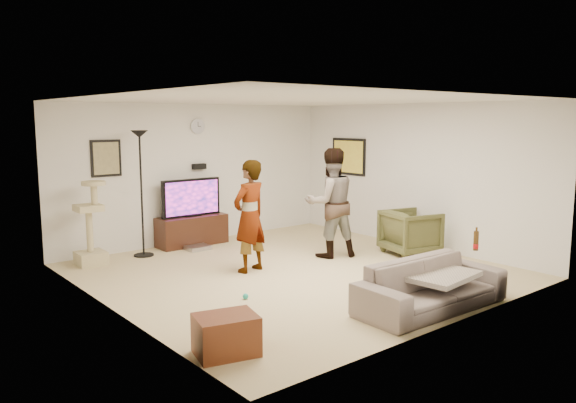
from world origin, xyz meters
TOP-DOWN VIEW (x-y plane):
  - floor at (0.00, 0.00)m, footprint 5.50×5.50m
  - ceiling at (0.00, 0.00)m, footprint 5.50×5.50m
  - wall_back at (0.00, 2.75)m, footprint 5.50×0.04m
  - wall_front at (0.00, -2.75)m, footprint 5.50×0.04m
  - wall_left at (-2.75, 0.00)m, footprint 0.04×5.50m
  - wall_right at (2.75, 0.00)m, footprint 0.04×5.50m
  - wall_clock at (0.00, 2.72)m, footprint 0.26×0.04m
  - wall_speaker at (0.00, 2.69)m, footprint 0.25×0.10m
  - picture_back at (-1.70, 2.73)m, footprint 0.42×0.03m
  - picture_right at (2.73, 1.60)m, footprint 0.03×0.78m
  - tv_stand at (-0.28, 2.50)m, footprint 1.26×0.45m
  - console_box at (-0.40, 2.11)m, footprint 0.40×0.30m
  - tv at (-0.28, 2.50)m, footprint 1.12×0.08m
  - tv_screen at (-0.28, 2.46)m, footprint 1.03×0.01m
  - floor_lamp at (-1.31, 2.30)m, footprint 0.32×0.32m
  - cat_tree at (-2.18, 2.29)m, footprint 0.43×0.43m
  - person_left at (-0.50, 0.42)m, footprint 0.67×0.51m
  - person_right at (1.04, 0.33)m, footprint 1.04×0.92m
  - sofa at (0.19, -2.30)m, footprint 1.99×0.84m
  - throw_blanket at (0.32, -2.30)m, footprint 0.98×0.80m
  - beer_bottle at (1.09, -2.30)m, footprint 0.06×0.06m
  - armchair at (2.19, -0.39)m, footprint 0.98×0.97m
  - side_table at (-2.40, -1.86)m, footprint 0.67×0.56m
  - toy_ball at (-1.31, -0.62)m, footprint 0.07×0.07m

SIDE VIEW (x-z plane):
  - floor at x=0.00m, z-range -0.02..0.00m
  - console_box at x=-0.40m, z-range 0.00..0.07m
  - toy_ball at x=-1.31m, z-range 0.00..0.07m
  - side_table at x=-2.40m, z-range 0.00..0.38m
  - tv_stand at x=-0.28m, z-range 0.00..0.52m
  - sofa at x=0.19m, z-range 0.00..0.57m
  - armchair at x=2.19m, z-range 0.00..0.74m
  - throw_blanket at x=0.32m, z-range 0.36..0.42m
  - cat_tree at x=-2.18m, z-range 0.00..1.30m
  - beer_bottle at x=1.09m, z-range 0.57..0.82m
  - person_left at x=-0.50m, z-range 0.00..1.65m
  - tv at x=-0.28m, z-range 0.52..1.19m
  - tv_screen at x=-0.28m, z-range 0.56..1.15m
  - person_right at x=1.04m, z-range 0.00..1.77m
  - floor_lamp at x=-1.31m, z-range 0.00..2.05m
  - wall_back at x=0.00m, z-range 0.00..2.50m
  - wall_front at x=0.00m, z-range 0.00..2.50m
  - wall_left at x=-2.75m, z-range 0.00..2.50m
  - wall_right at x=2.75m, z-range 0.00..2.50m
  - wall_speaker at x=0.00m, z-range 1.33..1.43m
  - picture_right at x=2.73m, z-range 1.19..1.81m
  - picture_back at x=-1.70m, z-range 1.34..1.86m
  - wall_clock at x=0.00m, z-range 1.97..2.23m
  - ceiling at x=0.00m, z-range 2.50..2.52m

